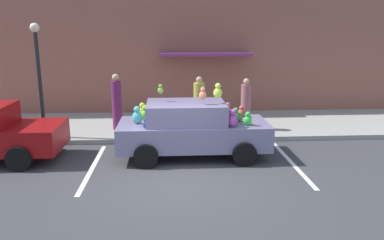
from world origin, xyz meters
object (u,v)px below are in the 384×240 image
(street_lamp_post, at_px, (38,68))
(teddy_bear_on_sidewalk, at_px, (175,123))
(pedestrian_by_lamp, at_px, (199,104))
(pedestrian_walking_past, at_px, (246,106))
(pedestrian_near_shopfront, at_px, (117,103))
(plush_covered_car, at_px, (192,128))

(street_lamp_post, bearing_deg, teddy_bear_on_sidewalk, 2.28)
(teddy_bear_on_sidewalk, distance_m, pedestrian_by_lamp, 1.22)
(pedestrian_walking_past, bearing_deg, pedestrian_near_shopfront, 176.75)
(pedestrian_walking_past, bearing_deg, teddy_bear_on_sidewalk, -170.80)
(pedestrian_walking_past, distance_m, pedestrian_by_lamp, 1.60)
(pedestrian_by_lamp, bearing_deg, pedestrian_near_shopfront, -178.20)
(teddy_bear_on_sidewalk, xyz_separation_m, pedestrian_walking_past, (2.42, 0.39, 0.47))
(street_lamp_post, distance_m, pedestrian_by_lamp, 5.29)
(plush_covered_car, xyz_separation_m, street_lamp_post, (-4.61, 1.75, 1.54))
(teddy_bear_on_sidewalk, bearing_deg, pedestrian_near_shopfront, 161.88)
(teddy_bear_on_sidewalk, xyz_separation_m, street_lamp_post, (-4.18, -0.17, 1.85))
(pedestrian_near_shopfront, bearing_deg, pedestrian_walking_past, -3.25)
(pedestrian_near_shopfront, bearing_deg, plush_covered_car, -46.94)
(pedestrian_near_shopfront, bearing_deg, street_lamp_post, -160.04)
(plush_covered_car, xyz_separation_m, pedestrian_walking_past, (1.99, 2.31, 0.16))
(street_lamp_post, xyz_separation_m, pedestrian_by_lamp, (5.03, 0.90, -1.37))
(plush_covered_car, distance_m, teddy_bear_on_sidewalk, 1.99)
(plush_covered_car, relative_size, teddy_bear_on_sidewalk, 5.55)
(plush_covered_car, bearing_deg, street_lamp_post, 159.23)
(plush_covered_car, height_order, teddy_bear_on_sidewalk, plush_covered_car)
(street_lamp_post, xyz_separation_m, pedestrian_walking_past, (6.60, 0.56, -1.38))
(plush_covered_car, xyz_separation_m, pedestrian_near_shopfront, (-2.39, 2.56, 0.25))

